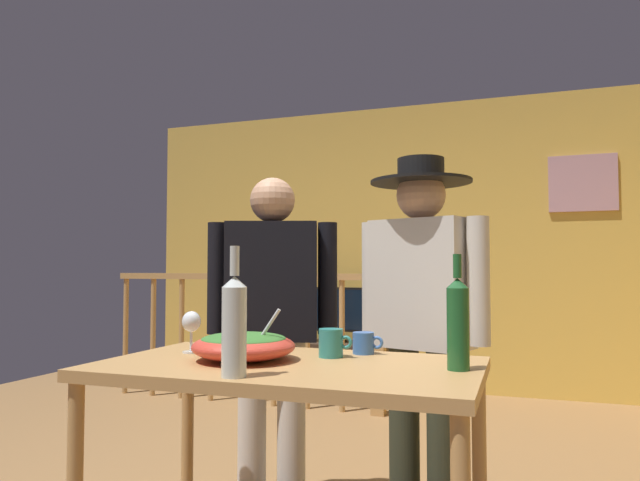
{
  "coord_description": "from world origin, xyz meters",
  "views": [
    {
      "loc": [
        0.88,
        -2.36,
        1.09
      ],
      "look_at": [
        0.13,
        -0.23,
        1.2
      ],
      "focal_mm": 32.32,
      "sensor_mm": 36.0,
      "label": 1
    }
  ],
  "objects_px": {
    "stair_railing": "(280,326)",
    "mug_teal": "(331,343)",
    "tv_console": "(334,367)",
    "flat_screen_tv": "(333,310)",
    "mug_blue": "(364,343)",
    "person_standing_right": "(422,308)",
    "person_standing_left": "(272,312)",
    "wine_bottle_clear": "(234,324)",
    "serving_table": "(289,388)",
    "salad_bowl": "(244,345)",
    "wine_glass": "(191,324)",
    "framed_picture": "(583,183)",
    "wine_bottle_green": "(458,322)"
  },
  "relations": [
    {
      "from": "mug_blue",
      "to": "person_standing_left",
      "type": "bearing_deg",
      "value": 146.12
    },
    {
      "from": "stair_railing",
      "to": "wine_glass",
      "type": "height_order",
      "value": "stair_railing"
    },
    {
      "from": "salad_bowl",
      "to": "mug_blue",
      "type": "distance_m",
      "value": 0.45
    },
    {
      "from": "wine_glass",
      "to": "salad_bowl",
      "type": "bearing_deg",
      "value": -19.65
    },
    {
      "from": "wine_bottle_green",
      "to": "serving_table",
      "type": "bearing_deg",
      "value": -175.62
    },
    {
      "from": "serving_table",
      "to": "salad_bowl",
      "type": "bearing_deg",
      "value": -177.86
    },
    {
      "from": "wine_bottle_clear",
      "to": "mug_blue",
      "type": "height_order",
      "value": "wine_bottle_clear"
    },
    {
      "from": "flat_screen_tv",
      "to": "person_standing_left",
      "type": "height_order",
      "value": "person_standing_left"
    },
    {
      "from": "salad_bowl",
      "to": "mug_teal",
      "type": "height_order",
      "value": "salad_bowl"
    },
    {
      "from": "stair_railing",
      "to": "tv_console",
      "type": "height_order",
      "value": "stair_railing"
    },
    {
      "from": "stair_railing",
      "to": "wine_bottle_clear",
      "type": "bearing_deg",
      "value": -69.45
    },
    {
      "from": "salad_bowl",
      "to": "person_standing_right",
      "type": "bearing_deg",
      "value": 51.35
    },
    {
      "from": "framed_picture",
      "to": "mug_blue",
      "type": "bearing_deg",
      "value": -108.59
    },
    {
      "from": "tv_console",
      "to": "wine_bottle_clear",
      "type": "xyz_separation_m",
      "value": [
        0.79,
        -3.4,
        0.71
      ]
    },
    {
      "from": "stair_railing",
      "to": "person_standing_left",
      "type": "distance_m",
      "value": 1.96
    },
    {
      "from": "tv_console",
      "to": "serving_table",
      "type": "height_order",
      "value": "serving_table"
    },
    {
      "from": "stair_railing",
      "to": "mug_teal",
      "type": "height_order",
      "value": "stair_railing"
    },
    {
      "from": "person_standing_left",
      "to": "wine_bottle_clear",
      "type": "bearing_deg",
      "value": 88.31
    },
    {
      "from": "framed_picture",
      "to": "person_standing_left",
      "type": "relative_size",
      "value": 0.35
    },
    {
      "from": "stair_railing",
      "to": "flat_screen_tv",
      "type": "bearing_deg",
      "value": 69.55
    },
    {
      "from": "person_standing_left",
      "to": "stair_railing",
      "type": "bearing_deg",
      "value": -87.09
    },
    {
      "from": "salad_bowl",
      "to": "mug_teal",
      "type": "distance_m",
      "value": 0.31
    },
    {
      "from": "framed_picture",
      "to": "person_standing_right",
      "type": "xyz_separation_m",
      "value": [
        -0.89,
        -2.76,
        -0.88
      ]
    },
    {
      "from": "flat_screen_tv",
      "to": "person_standing_left",
      "type": "bearing_deg",
      "value": -78.51
    },
    {
      "from": "framed_picture",
      "to": "person_standing_right",
      "type": "height_order",
      "value": "framed_picture"
    },
    {
      "from": "flat_screen_tv",
      "to": "person_standing_left",
      "type": "relative_size",
      "value": 0.44
    },
    {
      "from": "framed_picture",
      "to": "tv_console",
      "type": "relative_size",
      "value": 0.59
    },
    {
      "from": "stair_railing",
      "to": "person_standing_right",
      "type": "relative_size",
      "value": 1.52
    },
    {
      "from": "serving_table",
      "to": "wine_glass",
      "type": "distance_m",
      "value": 0.49
    },
    {
      "from": "serving_table",
      "to": "wine_glass",
      "type": "bearing_deg",
      "value": 168.35
    },
    {
      "from": "serving_table",
      "to": "person_standing_left",
      "type": "distance_m",
      "value": 0.75
    },
    {
      "from": "framed_picture",
      "to": "wine_bottle_green",
      "type": "xyz_separation_m",
      "value": [
        -0.68,
        -3.35,
        -0.88
      ]
    },
    {
      "from": "serving_table",
      "to": "mug_teal",
      "type": "bearing_deg",
      "value": 58.3
    },
    {
      "from": "tv_console",
      "to": "person_standing_right",
      "type": "bearing_deg",
      "value": -64.33
    },
    {
      "from": "serving_table",
      "to": "mug_teal",
      "type": "xyz_separation_m",
      "value": [
        0.1,
        0.16,
        0.13
      ]
    },
    {
      "from": "tv_console",
      "to": "wine_bottle_clear",
      "type": "distance_m",
      "value": 3.56
    },
    {
      "from": "tv_console",
      "to": "salad_bowl",
      "type": "distance_m",
      "value": 3.24
    },
    {
      "from": "flat_screen_tv",
      "to": "person_standing_right",
      "type": "height_order",
      "value": "person_standing_right"
    },
    {
      "from": "framed_picture",
      "to": "stair_railing",
      "type": "height_order",
      "value": "framed_picture"
    },
    {
      "from": "tv_console",
      "to": "wine_bottle_green",
      "type": "bearing_deg",
      "value": -65.49
    },
    {
      "from": "tv_console",
      "to": "flat_screen_tv",
      "type": "relative_size",
      "value": 1.36
    },
    {
      "from": "salad_bowl",
      "to": "person_standing_right",
      "type": "distance_m",
      "value": 0.83
    },
    {
      "from": "wine_glass",
      "to": "mug_teal",
      "type": "xyz_separation_m",
      "value": [
        0.53,
        0.07,
        -0.06
      ]
    },
    {
      "from": "flat_screen_tv",
      "to": "wine_glass",
      "type": "relative_size",
      "value": 4.23
    },
    {
      "from": "wine_glass",
      "to": "person_standing_left",
      "type": "xyz_separation_m",
      "value": [
        0.09,
        0.54,
        0.01
      ]
    },
    {
      "from": "flat_screen_tv",
      "to": "serving_table",
      "type": "relative_size",
      "value": 0.52
    },
    {
      "from": "salad_bowl",
      "to": "wine_bottle_clear",
      "type": "bearing_deg",
      "value": -68.47
    },
    {
      "from": "tv_console",
      "to": "serving_table",
      "type": "xyz_separation_m",
      "value": [
        0.84,
        -3.11,
        0.47
      ]
    },
    {
      "from": "mug_blue",
      "to": "person_standing_right",
      "type": "height_order",
      "value": "person_standing_right"
    },
    {
      "from": "tv_console",
      "to": "salad_bowl",
      "type": "height_order",
      "value": "salad_bowl"
    }
  ]
}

